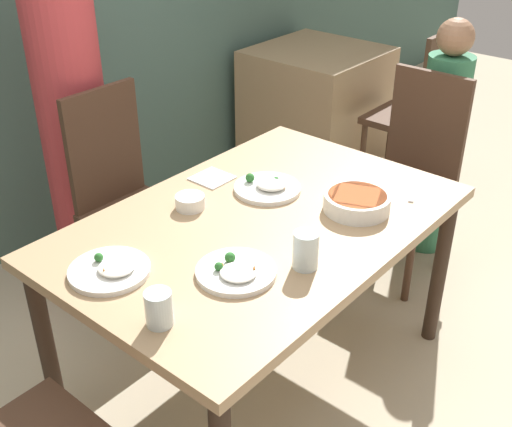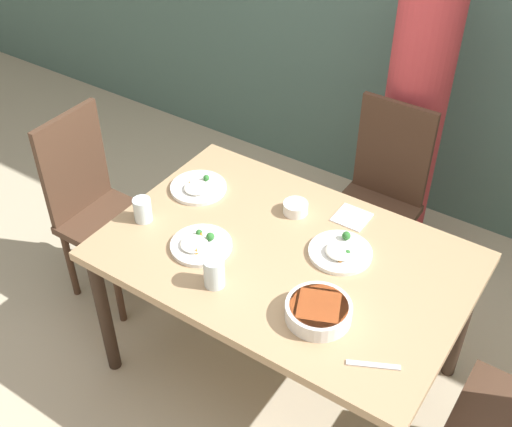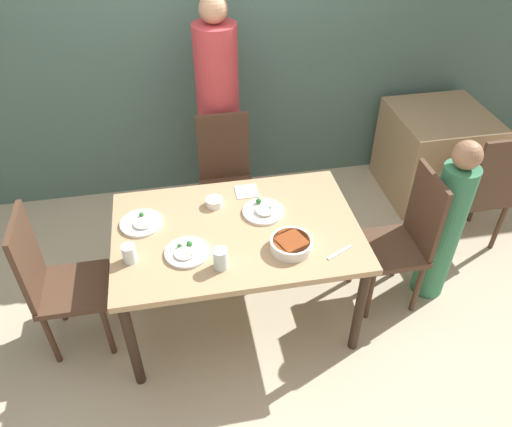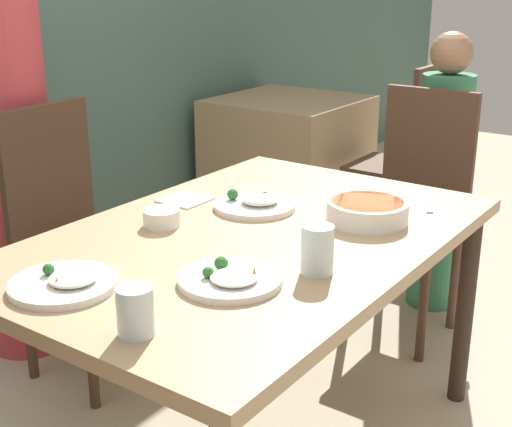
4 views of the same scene
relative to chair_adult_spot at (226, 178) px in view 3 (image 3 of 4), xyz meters
The scene contains 19 objects.
ground_plane 0.98m from the chair_adult_spot, 93.48° to the right, with size 10.00×10.00×0.00m, color beige.
wall_back 1.11m from the chair_adult_spot, 93.91° to the left, with size 10.00×0.06×2.70m.
dining_table 0.84m from the chair_adult_spot, 93.48° to the right, with size 1.44×0.96×0.74m.
chair_adult_spot is the anchor object (origin of this frame).
chair_child_spot 1.34m from the chair_adult_spot, 40.49° to the right, with size 0.40×0.40×0.99m.
chair_empty_left 1.40m from the chair_adult_spot, 142.95° to the right, with size 0.40×0.40×0.99m.
person_adult 0.43m from the chair_adult_spot, 90.00° to the left, with size 0.31×0.31×1.74m.
person_child 1.56m from the chair_adult_spot, 33.96° to the right, with size 0.22×0.22×1.20m.
bowl_curry 1.10m from the chair_adult_spot, 77.84° to the right, with size 0.24×0.24×0.06m.
plate_rice_adult 1.07m from the chair_adult_spot, 109.75° to the right, with size 0.25×0.25×0.05m.
plate_rice_child 0.76m from the chair_adult_spot, 79.12° to the right, with size 0.26×0.26×0.05m.
plate_noodles 0.93m from the chair_adult_spot, 131.05° to the right, with size 0.25×0.25×0.05m.
bowl_rice_small 0.64m from the chair_adult_spot, 104.46° to the right, with size 0.11×0.11×0.05m.
glass_water_tall 1.21m from the chair_adult_spot, 124.02° to the right, with size 0.08×0.08×0.11m.
glass_water_short 1.17m from the chair_adult_spot, 99.19° to the right, with size 0.08×0.08×0.12m.
napkin_folded 0.53m from the chair_adult_spot, 81.64° to the right, with size 0.14×0.14×0.01m.
fork_steel 1.25m from the chair_adult_spot, 66.85° to the right, with size 0.17×0.10×0.01m.
background_table 1.83m from the chair_adult_spot, ahead, with size 0.76×0.76×0.75m.
chair_background 1.87m from the chair_adult_spot, 14.89° to the right, with size 0.40×0.40×0.99m.
Camera 3 is at (-0.30, -2.19, 2.66)m, focal length 35.00 mm.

